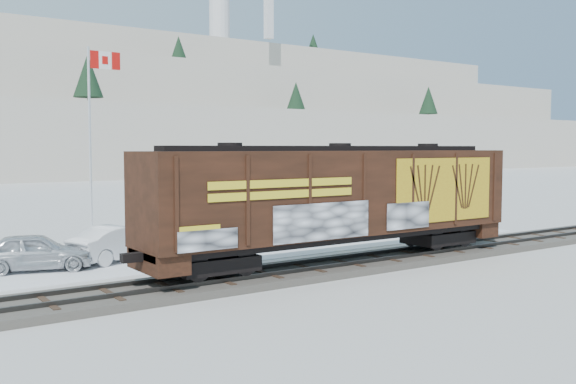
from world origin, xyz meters
TOP-DOWN VIEW (x-y plane):
  - ground at (0.00, 0.00)m, footprint 500.00×500.00m
  - rail_track at (0.00, 0.00)m, footprint 50.00×3.40m
  - parking_strip at (0.00, 7.50)m, footprint 40.00×8.00m
  - hopper_railcar at (3.77, -0.01)m, footprint 17.25×3.06m
  - flagpole at (-1.35, 15.88)m, footprint 2.30×0.90m
  - car_silver at (-6.72, 6.74)m, footprint 4.91×3.07m
  - car_white at (-2.97, 7.04)m, footprint 5.07×3.08m
  - car_dark at (6.62, 7.51)m, footprint 4.96×2.31m

SIDE VIEW (x-z plane):
  - ground at x=0.00m, z-range 0.00..0.00m
  - parking_strip at x=0.00m, z-range 0.00..0.03m
  - rail_track at x=0.00m, z-range -0.07..0.36m
  - car_dark at x=6.62m, z-range 0.03..1.43m
  - car_silver at x=-6.72m, z-range 0.03..1.59m
  - car_white at x=-2.97m, z-range 0.03..1.61m
  - hopper_railcar at x=3.77m, z-range 0.68..5.38m
  - flagpole at x=-1.35m, z-range -1.45..9.26m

